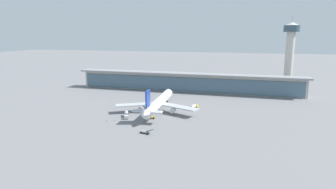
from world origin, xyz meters
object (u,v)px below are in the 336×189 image
at_px(airliner_on_stand, 159,103).
at_px(service_truck_by_tail_yellow, 194,106).
at_px(safety_cone_bravo, 115,120).
at_px(control_tower, 290,51).
at_px(service_truck_under_wing_yellow, 152,117).
at_px(service_truck_mid_apron_white, 126,114).
at_px(safety_cone_alpha, 107,120).
at_px(service_truck_near_nose_grey, 146,132).

height_order(airliner_on_stand, service_truck_by_tail_yellow, airliner_on_stand).
bearing_deg(safety_cone_bravo, control_tower, 48.35).
bearing_deg(service_truck_by_tail_yellow, service_truck_under_wing_yellow, -123.86).
xyz_separation_m(service_truck_by_tail_yellow, safety_cone_bravo, (-36.21, -35.11, -1.39)).
relative_size(service_truck_mid_apron_white, safety_cone_alpha, 12.52).
xyz_separation_m(service_truck_under_wing_yellow, safety_cone_alpha, (-21.89, -10.58, -0.56)).
distance_m(control_tower, safety_cone_bravo, 150.23).
distance_m(service_truck_by_tail_yellow, safety_cone_alpha, 54.61).
distance_m(service_truck_mid_apron_white, safety_cone_alpha, 12.01).
distance_m(service_truck_under_wing_yellow, safety_cone_bravo, 20.10).
xyz_separation_m(airliner_on_stand, control_tower, (80.40, 85.56, 27.22)).
xyz_separation_m(service_truck_under_wing_yellow, control_tower, (79.23, 101.26, 31.81)).
bearing_deg(safety_cone_bravo, service_truck_mid_apron_white, 63.97).
bearing_deg(airliner_on_stand, service_truck_near_nose_grey, -80.75).
relative_size(service_truck_under_wing_yellow, control_tower, 0.05).
distance_m(service_truck_mid_apron_white, safety_cone_bravo, 8.24).
height_order(service_truck_near_nose_grey, safety_cone_alpha, service_truck_near_nose_grey).
relative_size(safety_cone_alpha, safety_cone_bravo, 1.00).
relative_size(service_truck_by_tail_yellow, safety_cone_alpha, 12.67).
height_order(service_truck_mid_apron_white, safety_cone_bravo, service_truck_mid_apron_white).
distance_m(service_truck_near_nose_grey, safety_cone_bravo, 28.00).
relative_size(service_truck_mid_apron_white, safety_cone_bravo, 12.52).
bearing_deg(service_truck_by_tail_yellow, control_tower, 50.57).
relative_size(service_truck_by_tail_yellow, safety_cone_bravo, 12.67).
bearing_deg(safety_cone_bravo, service_truck_by_tail_yellow, 44.12).
xyz_separation_m(airliner_on_stand, service_truck_near_nose_grey, (6.40, -39.29, -4.66)).
bearing_deg(control_tower, service_truck_near_nose_grey, -120.65).
distance_m(service_truck_mid_apron_white, control_tower, 142.31).
bearing_deg(service_truck_near_nose_grey, safety_cone_alpha, 154.37).
distance_m(airliner_on_stand, service_truck_mid_apron_white, 21.86).
bearing_deg(service_truck_near_nose_grey, service_truck_by_tail_yellow, 75.82).
height_order(service_truck_under_wing_yellow, control_tower, control_tower).
bearing_deg(control_tower, safety_cone_bravo, -131.65).
bearing_deg(service_truck_mid_apron_white, service_truck_under_wing_yellow, 4.14).
height_order(service_truck_near_nose_grey, control_tower, control_tower).
distance_m(service_truck_by_tail_yellow, control_tower, 101.33).
bearing_deg(service_truck_near_nose_grey, service_truck_under_wing_yellow, 102.49).
bearing_deg(service_truck_under_wing_yellow, control_tower, 51.96).
height_order(service_truck_near_nose_grey, safety_cone_bravo, service_truck_near_nose_grey).
xyz_separation_m(safety_cone_alpha, safety_cone_bravo, (3.62, 2.22, 0.00)).
relative_size(service_truck_near_nose_grey, control_tower, 0.12).
bearing_deg(service_truck_by_tail_yellow, airliner_on_stand, -149.98).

